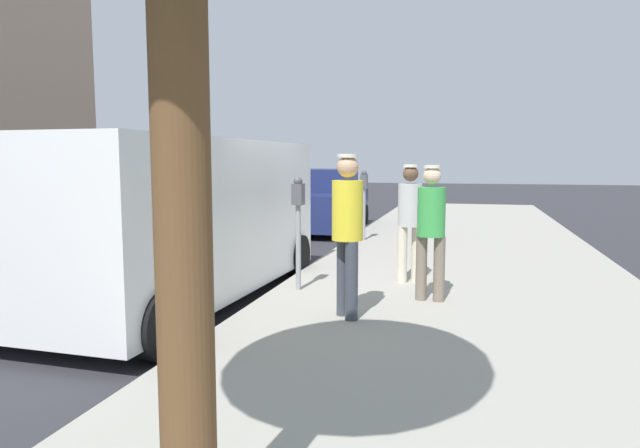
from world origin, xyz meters
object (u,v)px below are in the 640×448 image
Objects in this scene: parking_meter_near at (298,214)px; parked_van at (178,216)px; pedestrian_in_green at (431,224)px; parked_sedan_ahead at (320,202)px; pedestrian_in_yellow at (347,224)px; parking_meter_far at (364,193)px; pedestrian_in_gray at (410,215)px.

parked_van is (-1.50, -0.50, -0.03)m from parking_meter_near.
parked_sedan_ahead is (-3.43, 7.87, -0.36)m from pedestrian_in_green.
pedestrian_in_yellow is (-0.84, -1.02, 0.08)m from pedestrian_in_green.
pedestrian_in_gray is (1.40, -4.15, -0.07)m from parking_meter_far.
parked_van reaches higher than pedestrian_in_yellow.
parked_van is 8.20m from parked_sedan_ahead.
parked_van reaches higher than parking_meter_near.
pedestrian_in_gray is at bearing 25.02° from parked_van.
pedestrian_in_gray is 1.09m from pedestrian_in_green.
pedestrian_in_yellow is (0.92, -1.19, 0.02)m from parking_meter_near.
pedestrian_in_gray reaches higher than parked_sedan_ahead.
pedestrian_in_green is (0.36, -1.03, 0.00)m from pedestrian_in_gray.
pedestrian_in_gray is 2.10m from pedestrian_in_yellow.
parked_van is (-2.90, -1.35, 0.04)m from pedestrian_in_gray.
parking_meter_far is at bearing 74.74° from parked_van.
parked_sedan_ahead is (-1.68, 7.70, -0.43)m from parking_meter_near.
pedestrian_in_gray is at bearing 109.23° from pedestrian_in_green.
pedestrian_in_yellow is at bearing -52.42° from parking_meter_near.
parked_sedan_ahead is at bearing 121.94° from parking_meter_far.
parking_meter_near is 1.00× the size of parking_meter_far.
parking_meter_far is 5.47m from pedestrian_in_green.
parking_meter_near is 0.34× the size of parked_sedan_ahead.
parked_van is at bearing 163.98° from pedestrian_in_yellow.
parking_meter_near is 0.91× the size of pedestrian_in_gray.
pedestrian_in_yellow is (0.92, -6.19, 0.02)m from parking_meter_far.
pedestrian_in_green reaches higher than parking_meter_near.
parking_meter_far is at bearing 98.41° from pedestrian_in_yellow.
parking_meter_near is at bearing -77.69° from parked_sedan_ahead.
parking_meter_far is 0.90× the size of pedestrian_in_green.
parked_van is (-1.50, -5.50, -0.03)m from parking_meter_far.
parked_van is 1.19× the size of parked_sedan_ahead.
parking_meter_near is at bearing 18.28° from parked_van.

